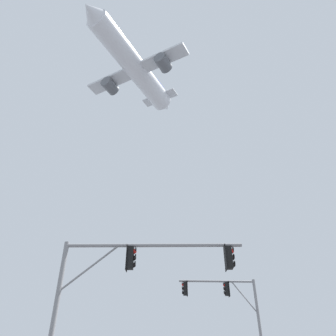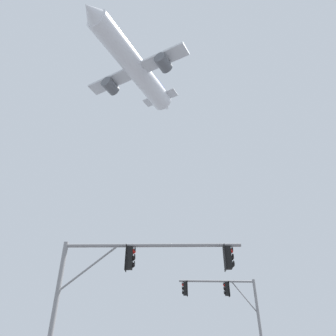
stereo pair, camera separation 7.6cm
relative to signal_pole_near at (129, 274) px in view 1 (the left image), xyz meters
The scene contains 3 objects.
signal_pole_near is the anchor object (origin of this frame).
signal_pole_far 12.32m from the signal_pole_near, 59.95° to the left, with size 5.52×0.53×6.44m.
airplane 47.86m from the signal_pole_near, 98.73° to the left, with size 18.15×23.51×6.91m.
Camera 1 is at (-1.12, -6.52, 1.26)m, focal length 33.94 mm.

